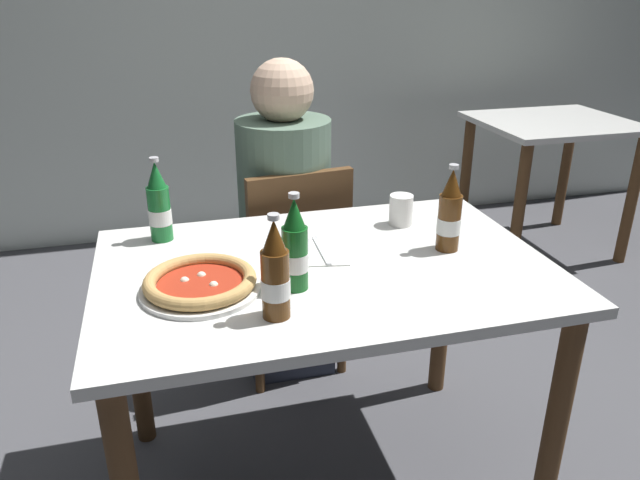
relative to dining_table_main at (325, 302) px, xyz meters
The scene contains 13 objects.
ground_plane 0.64m from the dining_table_main, ahead, with size 8.00×8.00×0.00m, color #4C4C51.
back_wall_tiled 2.30m from the dining_table_main, 90.00° to the left, with size 7.00×0.10×2.60m, color silver.
dining_table_main is the anchor object (origin of this frame).
chair_behind_table 0.63m from the dining_table_main, 86.58° to the left, with size 0.45×0.45×0.85m.
diner_seated 0.66m from the dining_table_main, 87.63° to the left, with size 0.34×0.34×1.21m.
dining_table_background 2.19m from the dining_table_main, 40.20° to the left, with size 0.80×0.70×0.75m.
pizza_margherita_near 0.36m from the dining_table_main, 168.92° to the right, with size 0.30×0.30×0.04m.
beer_bottle_left 0.27m from the dining_table_main, 133.83° to the right, with size 0.07×0.07×0.25m.
beer_bottle_center 0.55m from the dining_table_main, 145.39° to the left, with size 0.07×0.07×0.25m.
beer_bottle_right 0.42m from the dining_table_main, ahead, with size 0.07×0.07×0.25m.
beer_bottle_extra 0.36m from the dining_table_main, 127.29° to the right, with size 0.07×0.07×0.25m.
napkin_with_cutlery 0.14m from the dining_table_main, 95.95° to the left, with size 0.21×0.21×0.01m.
paper_cup 0.41m from the dining_table_main, 35.63° to the left, with size 0.07×0.07×0.10m, color white.
Camera 1 is at (-0.39, -1.41, 1.45)m, focal length 34.05 mm.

